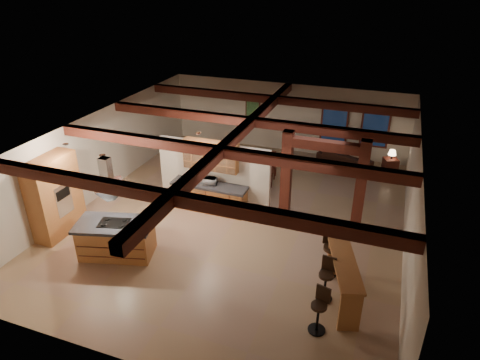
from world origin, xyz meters
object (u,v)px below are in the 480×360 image
(sofa, at_px, (344,159))
(kitchen_island, at_px, (116,238))
(dining_table, at_px, (250,176))
(bar_counter, at_px, (344,275))

(sofa, bearing_deg, kitchen_island, 81.17)
(dining_table, bearing_deg, kitchen_island, -132.22)
(dining_table, height_order, bar_counter, bar_counter)
(bar_counter, bearing_deg, sofa, 97.27)
(kitchen_island, distance_m, sofa, 9.52)
(kitchen_island, bearing_deg, sofa, 57.88)
(dining_table, relative_size, sofa, 0.81)
(kitchen_island, distance_m, bar_counter, 6.07)
(kitchen_island, distance_m, dining_table, 5.71)
(sofa, bearing_deg, bar_counter, 120.55)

